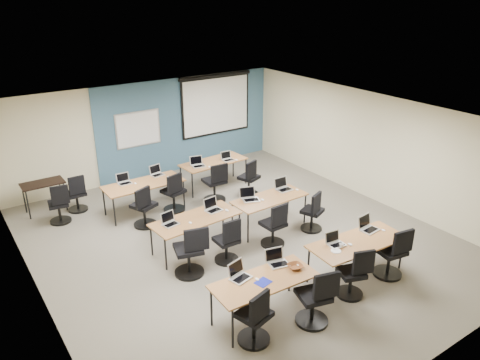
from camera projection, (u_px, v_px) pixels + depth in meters
floor at (239, 239)px, 10.10m from camera, size 8.00×9.00×0.02m
ceiling at (239, 118)px, 9.06m from camera, size 8.00×9.00×0.02m
wall_back at (147, 130)px, 13.00m from camera, size 8.00×0.04×2.70m
wall_front at (432, 291)px, 6.16m from camera, size 8.00×0.04×2.70m
wall_left at (33, 237)px, 7.48m from camera, size 0.04×9.00×2.70m
wall_right at (371, 147)px, 11.67m from camera, size 0.04×9.00×2.70m
blue_accent_panel at (188, 123)px, 13.63m from camera, size 5.50×0.04×2.70m
whiteboard at (138, 129)px, 12.74m from camera, size 1.28×0.03×0.98m
projector_screen at (216, 101)px, 13.87m from camera, size 2.40×0.10×1.82m
training_table_front_left at (264, 282)px, 7.49m from camera, size 1.75×0.73×0.73m
training_table_front_right at (358, 243)px, 8.60m from camera, size 1.90×0.79×0.73m
training_table_mid_left at (196, 220)px, 9.46m from camera, size 1.83×0.76×0.73m
training_table_mid_right at (270, 200)px, 10.37m from camera, size 1.72×0.72×0.73m
training_table_back_left at (144, 185)px, 11.12m from camera, size 1.89×0.79×0.73m
training_table_back_right at (214, 163)px, 12.49m from camera, size 1.80×0.75×0.73m
laptop_0 at (239, 274)px, 7.50m from camera, size 0.33×0.28×0.25m
mouse_0 at (257, 279)px, 7.46m from camera, size 0.06×0.09×0.03m
task_chair_0 at (255, 321)px, 7.03m from camera, size 0.51×0.51×0.99m
laptop_1 at (277, 260)px, 7.88m from camera, size 0.33×0.28×0.25m
mouse_1 at (299, 265)px, 7.84m from camera, size 0.08×0.11×0.03m
task_chair_1 at (316, 302)px, 7.44m from camera, size 0.55×0.54×1.02m
laptop_2 at (335, 242)px, 8.46m from camera, size 0.30×0.26×0.23m
mouse_2 at (350, 244)px, 8.46m from camera, size 0.08×0.11×0.04m
task_chair_2 at (354, 277)px, 8.12m from camera, size 0.50×0.48×0.96m
laptop_3 at (368, 226)px, 8.98m from camera, size 0.36×0.30×0.27m
mouse_3 at (383, 230)px, 8.95m from camera, size 0.06×0.09×0.03m
task_chair_3 at (392, 256)px, 8.68m from camera, size 0.54×0.54×1.02m
laptop_4 at (170, 221)px, 9.19m from camera, size 0.31×0.26×0.24m
mouse_4 at (190, 223)px, 9.23m from camera, size 0.07×0.10×0.03m
task_chair_4 at (191, 255)px, 8.71m from camera, size 0.58×0.57×1.04m
laptop_5 at (213, 207)px, 9.76m from camera, size 0.33×0.28×0.25m
mouse_5 at (227, 210)px, 9.74m from camera, size 0.09×0.12×0.04m
task_chair_5 at (228, 244)px, 9.14m from camera, size 0.48×0.48×0.97m
laptop_6 at (249, 197)px, 10.23m from camera, size 0.36×0.30×0.27m
mouse_6 at (262, 200)px, 10.22m from camera, size 0.07×0.10×0.04m
task_chair_6 at (274, 228)px, 9.72m from camera, size 0.51×0.51×0.99m
laptop_7 at (283, 187)px, 10.74m from camera, size 0.36×0.30×0.27m
mouse_7 at (297, 190)px, 10.72m from camera, size 0.07×0.10×0.03m
task_chair_7 at (313, 215)px, 10.32m from camera, size 0.51×0.48×0.96m
laptop_8 at (124, 181)px, 11.08m from camera, size 0.31×0.26×0.24m
mouse_8 at (135, 183)px, 11.07m from camera, size 0.07×0.10×0.03m
task_chair_8 at (144, 210)px, 10.49m from camera, size 0.56×0.53×1.01m
laptop_9 at (157, 173)px, 11.57m from camera, size 0.31×0.27×0.24m
mouse_9 at (169, 177)px, 11.44m from camera, size 0.06×0.09×0.03m
task_chair_9 at (174, 195)px, 11.22m from camera, size 0.53×0.53×1.01m
laptop_10 at (198, 164)px, 12.13m from camera, size 0.34×0.29×0.25m
mouse_10 at (210, 167)px, 12.07m from camera, size 0.09×0.12×0.04m
task_chair_10 at (216, 185)px, 11.73m from camera, size 0.56×0.56×1.04m
laptop_11 at (227, 158)px, 12.55m from camera, size 0.30×0.26×0.23m
mouse_11 at (236, 160)px, 12.55m from camera, size 0.08×0.11×0.04m
task_chair_11 at (249, 181)px, 12.05m from camera, size 0.53×0.51×0.99m
blue_mousepad at (263, 282)px, 7.40m from camera, size 0.28×0.25×0.01m
snack_bowl at (295, 266)px, 7.76m from camera, size 0.33×0.33×0.07m
snack_plate at (336, 251)px, 8.27m from camera, size 0.22×0.22×0.01m
coffee_cup at (341, 246)px, 8.36m from camera, size 0.09×0.09×0.06m
utility_table at (43, 186)px, 11.11m from camera, size 0.97×0.54×0.75m
spare_chair_a at (77, 196)px, 11.23m from camera, size 0.46×0.46×0.95m
spare_chair_b at (60, 207)px, 10.67m from camera, size 0.48×0.48×0.96m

